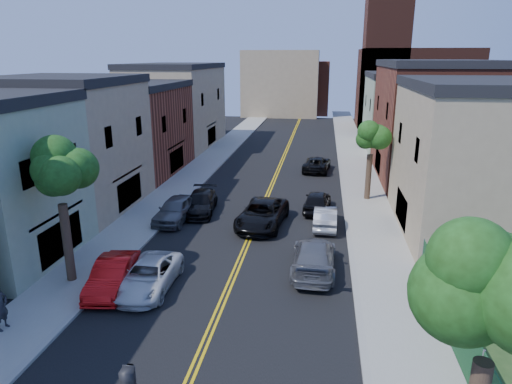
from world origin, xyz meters
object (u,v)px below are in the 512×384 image
at_px(white_pickup, 149,276).
at_px(pedestrian_right, 425,283).
at_px(grey_car_left, 176,209).
at_px(silver_car_right, 325,217).
at_px(red_sedan, 113,275).
at_px(black_car_right, 317,201).
at_px(black_suv_lane, 262,214).
at_px(dark_car_right_far, 317,164).
at_px(pedestrian_left, 0,307).
at_px(grey_car_right, 314,257).
at_px(black_car_left, 200,203).

relative_size(white_pickup, pedestrian_right, 2.68).
distance_m(grey_car_left, silver_car_right, 10.16).
relative_size(red_sedan, silver_car_right, 1.07).
height_order(grey_car_left, pedestrian_right, pedestrian_right).
height_order(black_car_right, black_suv_lane, black_suv_lane).
relative_size(dark_car_right_far, black_suv_lane, 0.87).
bearing_deg(pedestrian_right, white_pickup, -21.90).
height_order(red_sedan, pedestrian_left, pedestrian_left).
relative_size(red_sedan, dark_car_right_far, 0.88).
bearing_deg(dark_car_right_far, red_sedan, 75.23).
xyz_separation_m(grey_car_right, silver_car_right, (0.59, 6.55, -0.10)).
xyz_separation_m(grey_car_left, pedestrian_right, (14.60, -8.91, 0.25)).
xyz_separation_m(dark_car_right_far, pedestrian_right, (5.30, -24.67, 0.36)).
distance_m(red_sedan, silver_car_right, 14.23).
distance_m(red_sedan, grey_car_left, 9.68).
bearing_deg(grey_car_right, black_car_left, -43.64).
relative_size(red_sedan, grey_car_left, 0.93).
bearing_deg(black_suv_lane, pedestrian_left, -117.26).
relative_size(black_car_left, dark_car_right_far, 0.99).
xyz_separation_m(black_car_right, pedestrian_left, (-12.43, -17.25, 0.38)).
xyz_separation_m(black_car_left, black_suv_lane, (4.80, -2.01, 0.09)).
distance_m(grey_car_left, pedestrian_right, 17.11).
bearing_deg(pedestrian_left, black_suv_lane, -28.54).
xyz_separation_m(red_sedan, silver_car_right, (10.16, 9.96, -0.05)).
bearing_deg(pedestrian_right, grey_car_left, -55.45).
relative_size(black_car_right, pedestrian_left, 2.26).
distance_m(silver_car_right, pedestrian_left, 19.13).
distance_m(red_sedan, white_pickup, 1.72).
xyz_separation_m(dark_car_right_far, black_suv_lane, (-3.30, -15.82, 0.11)).
xyz_separation_m(black_car_left, pedestrian_left, (-4.07, -15.67, 0.40)).
distance_m(red_sedan, black_car_left, 11.69).
distance_m(black_car_left, silver_car_right, 9.11).
xyz_separation_m(grey_car_left, black_car_right, (9.56, 3.53, -0.07)).
xyz_separation_m(black_suv_lane, pedestrian_right, (8.60, -8.85, 0.25)).
distance_m(grey_car_right, dark_car_right_far, 22.02).
xyz_separation_m(white_pickup, grey_car_right, (7.86, 3.13, 0.11)).
height_order(grey_car_left, grey_car_right, grey_car_left).
bearing_deg(grey_car_right, red_sedan, 20.47).
relative_size(grey_car_right, pedestrian_right, 2.97).
bearing_deg(white_pickup, grey_car_left, 99.54).
xyz_separation_m(red_sedan, black_car_right, (9.56, 13.20, 0.01)).
bearing_deg(black_car_left, red_sedan, -101.78).
bearing_deg(black_car_right, grey_car_left, 24.99).
distance_m(grey_car_left, black_suv_lane, 6.00).
bearing_deg(black_car_left, black_car_right, 4.77).
relative_size(dark_car_right_far, pedestrian_left, 2.61).
bearing_deg(black_suv_lane, pedestrian_right, -40.08).
height_order(black_car_left, pedestrian_right, pedestrian_right).
xyz_separation_m(red_sedan, black_suv_lane, (6.00, 9.61, 0.08)).
bearing_deg(red_sedan, dark_car_right_far, 62.12).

